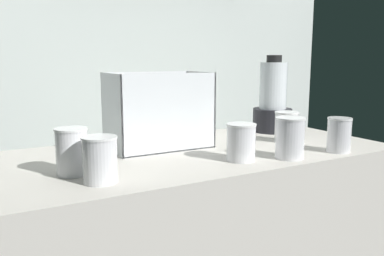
{
  "coord_description": "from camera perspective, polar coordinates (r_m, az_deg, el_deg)",
  "views": [
    {
      "loc": [
        -0.66,
        -1.18,
        1.21
      ],
      "look_at": [
        0.0,
        0.0,
        0.98
      ],
      "focal_mm": 37.58,
      "sensor_mm": 36.0,
      "label": 1
    }
  ],
  "objects": [
    {
      "name": "back_wall_unit",
      "position": [
        2.06,
        -10.51,
        11.15
      ],
      "size": [
        2.6,
        0.24,
        2.5
      ],
      "color": "silver",
      "rests_on": "ground_plane"
    },
    {
      "name": "carrot_display_bin",
      "position": [
        1.43,
        -5.09,
        0.61
      ],
      "size": [
        0.35,
        0.21,
        0.27
      ],
      "color": "white",
      "rests_on": "counter"
    },
    {
      "name": "blender_pitcher",
      "position": [
        1.77,
        11.38,
        3.59
      ],
      "size": [
        0.17,
        0.17,
        0.33
      ],
      "color": "black",
      "rests_on": "counter"
    },
    {
      "name": "juice_cup_beet_far_left",
      "position": [
        1.14,
        -16.66,
        -3.47
      ],
      "size": [
        0.09,
        0.09,
        0.13
      ],
      "color": "white",
      "rests_on": "counter"
    },
    {
      "name": "juice_cup_beet_left",
      "position": [
        1.05,
        -12.92,
        -4.84
      ],
      "size": [
        0.09,
        0.09,
        0.12
      ],
      "color": "white",
      "rests_on": "counter"
    },
    {
      "name": "juice_cup_orange_middle",
      "position": [
        1.26,
        6.97,
        -2.39
      ],
      "size": [
        0.09,
        0.09,
        0.12
      ],
      "color": "white",
      "rests_on": "counter"
    },
    {
      "name": "juice_cup_pomegranate_right",
      "position": [
        1.31,
        13.72,
        -1.61
      ],
      "size": [
        0.09,
        0.09,
        0.13
      ],
      "color": "white",
      "rests_on": "counter"
    },
    {
      "name": "juice_cup_beet_far_right",
      "position": [
        1.57,
        13.26,
        -0.08
      ],
      "size": [
        0.09,
        0.09,
        0.12
      ],
      "color": "white",
      "rests_on": "counter"
    },
    {
      "name": "juice_cup_mango_rightmost",
      "position": [
        1.45,
        20.14,
        -1.09
      ],
      "size": [
        0.08,
        0.08,
        0.12
      ],
      "color": "white",
      "rests_on": "counter"
    }
  ]
}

